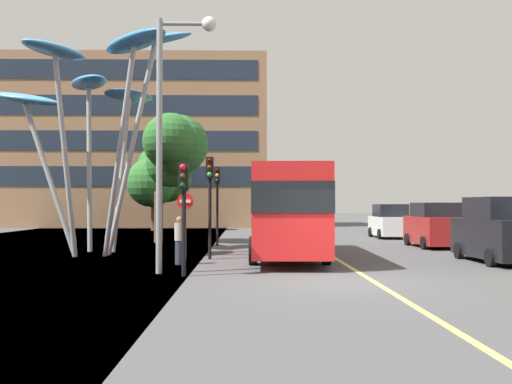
% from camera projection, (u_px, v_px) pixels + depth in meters
% --- Properties ---
extents(ground, '(120.00, 240.00, 0.10)m').
position_uv_depth(ground, '(304.00, 284.00, 14.87)').
color(ground, '#4C4C4F').
extents(red_bus, '(2.98, 10.60, 3.57)m').
position_uv_depth(red_bus, '(286.00, 207.00, 21.99)').
color(red_bus, red).
rests_on(red_bus, ground).
extents(leaf_sculpture, '(9.11, 8.43, 9.14)m').
position_uv_depth(leaf_sculpture, '(95.00, 84.00, 23.14)').
color(leaf_sculpture, '#9EA0A5').
rests_on(leaf_sculpture, ground).
extents(traffic_light_kerb_near, '(0.28, 0.42, 3.22)m').
position_uv_depth(traffic_light_kerb_near, '(183.00, 194.00, 15.97)').
color(traffic_light_kerb_near, black).
rests_on(traffic_light_kerb_near, ground).
extents(traffic_light_kerb_far, '(0.28, 0.42, 3.80)m').
position_uv_depth(traffic_light_kerb_far, '(210.00, 185.00, 21.02)').
color(traffic_light_kerb_far, black).
rests_on(traffic_light_kerb_far, ground).
extents(traffic_light_island_mid, '(0.28, 0.42, 3.86)m').
position_uv_depth(traffic_light_island_mid, '(217.00, 189.00, 27.98)').
color(traffic_light_island_mid, black).
rests_on(traffic_light_island_mid, ground).
extents(car_parked_mid, '(2.07, 4.47, 2.30)m').
position_uv_depth(car_parked_mid, '(500.00, 232.00, 19.88)').
color(car_parked_mid, black).
rests_on(car_parked_mid, ground).
extents(car_parked_far, '(2.10, 4.19, 2.12)m').
position_uv_depth(car_parked_far, '(435.00, 226.00, 26.88)').
color(car_parked_far, maroon).
rests_on(car_parked_far, ground).
extents(car_side_street, '(2.06, 3.99, 2.05)m').
position_uv_depth(car_side_street, '(390.00, 222.00, 34.35)').
color(car_side_street, silver).
rests_on(car_side_street, ground).
extents(street_lamp, '(1.78, 0.44, 7.63)m').
position_uv_depth(street_lamp, '(173.00, 109.00, 16.78)').
color(street_lamp, gray).
rests_on(street_lamp, ground).
extents(tree_pavement_near, '(3.51, 4.82, 6.88)m').
position_uv_depth(tree_pavement_near, '(173.00, 147.00, 30.14)').
color(tree_pavement_near, brown).
rests_on(tree_pavement_near, ground).
extents(tree_pavement_far, '(4.78, 5.50, 6.71)m').
position_uv_depth(tree_pavement_far, '(160.00, 175.00, 43.88)').
color(tree_pavement_far, brown).
rests_on(tree_pavement_far, ground).
extents(pedestrian, '(0.34, 0.34, 1.63)m').
position_uv_depth(pedestrian, '(179.00, 240.00, 19.21)').
color(pedestrian, '#2D3342').
rests_on(pedestrian, ground).
extents(no_entry_sign, '(0.60, 0.12, 2.45)m').
position_uv_depth(no_entry_sign, '(185.00, 215.00, 20.74)').
color(no_entry_sign, gray).
rests_on(no_entry_sign, ground).
extents(backdrop_building, '(26.23, 11.03, 15.37)m').
position_uv_depth(backdrop_building, '(128.00, 145.00, 54.17)').
color(backdrop_building, '#936B4C').
rests_on(backdrop_building, ground).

